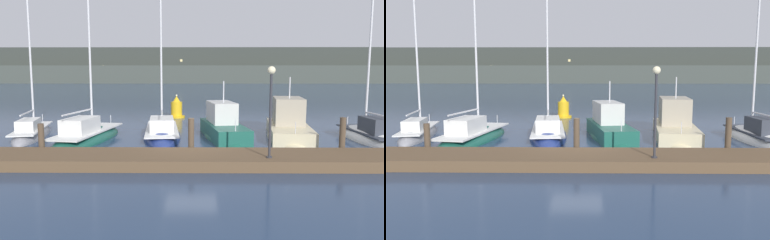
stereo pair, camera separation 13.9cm
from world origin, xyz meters
The scene contains 14 objects.
ground_plane centered at (0.00, 0.00, 0.00)m, with size 400.00×400.00×0.00m, color navy.
dock centered at (0.00, -2.13, 0.23)m, with size 35.93×2.80×0.45m, color brown.
mooring_pile_1 centered at (-7.03, -0.48, 0.75)m, with size 0.28×0.28×1.50m, color #4C3D2D.
mooring_pile_2 centered at (0.00, -0.48, 0.88)m, with size 0.28×0.28×1.77m, color #4C3D2D.
mooring_pile_3 centered at (7.03, -0.48, 0.91)m, with size 0.28×0.28×1.82m, color #4C3D2D.
sailboat_berth_2 centered at (-9.74, 4.65, 0.12)m, with size 3.01×7.11×9.94m.
sailboat_berth_3 centered at (-5.98, 3.30, 0.15)m, with size 3.29×7.92×9.73m.
sailboat_berth_4 centered at (-1.84, 4.65, 0.12)m, with size 2.93×8.08×10.17m.
motorboat_berth_5 centered at (1.84, 4.23, 0.41)m, with size 2.96×6.84×3.88m.
motorboat_berth_6 centered at (5.81, 4.71, 0.47)m, with size 3.47×7.71×4.09m.
sailboat_berth_7 centered at (10.17, 3.54, 0.13)m, with size 2.04×6.64×9.41m.
channel_buoy centered at (-1.44, 14.11, 0.74)m, with size 1.41×1.41×1.98m.
dock_lamppost centered at (3.20, -2.80, 2.93)m, with size 0.32×0.32×3.68m.
hillside_backdrop centered at (-0.68, 117.84, 5.57)m, with size 240.00×23.00×12.11m.
Camera 1 is at (0.23, -17.66, 3.92)m, focal length 35.00 mm.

